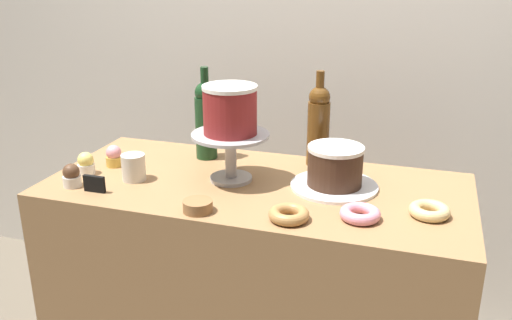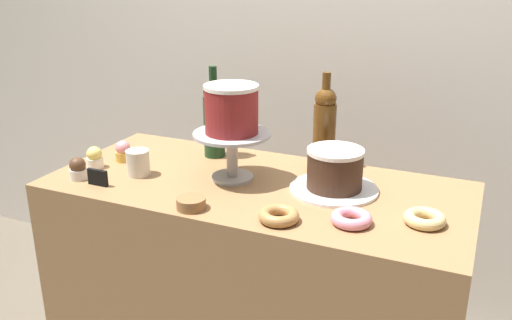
# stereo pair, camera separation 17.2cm
# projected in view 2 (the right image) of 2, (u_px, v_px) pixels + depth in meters

# --- Properties ---
(back_wall) EXTENTS (6.00, 0.05, 2.60)m
(back_wall) POSITION_uv_depth(u_px,v_px,m) (338.00, 31.00, 2.37)
(back_wall) COLOR silver
(back_wall) RESTS_ON ground_plane
(display_counter) EXTENTS (1.33, 0.60, 0.92)m
(display_counter) POSITION_uv_depth(u_px,v_px,m) (256.00, 307.00, 1.90)
(display_counter) COLOR #997047
(display_counter) RESTS_ON ground_plane
(cake_stand_pedestal) EXTENTS (0.25, 0.25, 0.16)m
(cake_stand_pedestal) POSITION_uv_depth(u_px,v_px,m) (232.00, 148.00, 1.75)
(cake_stand_pedestal) COLOR #B2B2B7
(cake_stand_pedestal) RESTS_ON display_counter
(white_layer_cake) EXTENTS (0.17, 0.17, 0.15)m
(white_layer_cake) POSITION_uv_depth(u_px,v_px,m) (231.00, 109.00, 1.70)
(white_layer_cake) COLOR maroon
(white_layer_cake) RESTS_ON cake_stand_pedestal
(silver_serving_platter) EXTENTS (0.27, 0.27, 0.01)m
(silver_serving_platter) POSITION_uv_depth(u_px,v_px,m) (334.00, 189.00, 1.69)
(silver_serving_platter) COLOR white
(silver_serving_platter) RESTS_ON display_counter
(chocolate_round_cake) EXTENTS (0.17, 0.17, 0.12)m
(chocolate_round_cake) POSITION_uv_depth(u_px,v_px,m) (335.00, 169.00, 1.67)
(chocolate_round_cake) COLOR #3D2619
(chocolate_round_cake) RESTS_ON silver_serving_platter
(wine_bottle_amber) EXTENTS (0.08, 0.08, 0.33)m
(wine_bottle_amber) POSITION_uv_depth(u_px,v_px,m) (325.00, 126.00, 1.84)
(wine_bottle_amber) COLOR #5B3814
(wine_bottle_amber) RESTS_ON display_counter
(wine_bottle_green) EXTENTS (0.08, 0.08, 0.33)m
(wine_bottle_green) POSITION_uv_depth(u_px,v_px,m) (214.00, 117.00, 1.95)
(wine_bottle_green) COLOR #193D1E
(wine_bottle_green) RESTS_ON display_counter
(cupcake_strawberry) EXTENTS (0.06, 0.06, 0.07)m
(cupcake_strawberry) POSITION_uv_depth(u_px,v_px,m) (123.00, 151.00, 1.93)
(cupcake_strawberry) COLOR gold
(cupcake_strawberry) RESTS_ON display_counter
(cupcake_chocolate) EXTENTS (0.06, 0.06, 0.07)m
(cupcake_chocolate) POSITION_uv_depth(u_px,v_px,m) (78.00, 169.00, 1.77)
(cupcake_chocolate) COLOR white
(cupcake_chocolate) RESTS_ON display_counter
(cupcake_lemon) EXTENTS (0.06, 0.06, 0.07)m
(cupcake_lemon) POSITION_uv_depth(u_px,v_px,m) (95.00, 158.00, 1.87)
(cupcake_lemon) COLOR white
(cupcake_lemon) RESTS_ON display_counter
(donut_pink) EXTENTS (0.11, 0.11, 0.03)m
(donut_pink) POSITION_uv_depth(u_px,v_px,m) (351.00, 218.00, 1.47)
(donut_pink) COLOR pink
(donut_pink) RESTS_ON display_counter
(donut_maple) EXTENTS (0.11, 0.11, 0.03)m
(donut_maple) POSITION_uv_depth(u_px,v_px,m) (279.00, 216.00, 1.49)
(donut_maple) COLOR #B27F47
(donut_maple) RESTS_ON display_counter
(donut_glazed) EXTENTS (0.11, 0.11, 0.03)m
(donut_glazed) POSITION_uv_depth(u_px,v_px,m) (425.00, 219.00, 1.47)
(donut_glazed) COLOR #E0C17F
(donut_glazed) RESTS_ON display_counter
(cookie_stack) EXTENTS (0.08, 0.08, 0.03)m
(cookie_stack) POSITION_uv_depth(u_px,v_px,m) (191.00, 203.00, 1.57)
(cookie_stack) COLOR olive
(cookie_stack) RESTS_ON display_counter
(price_sign_chalkboard) EXTENTS (0.07, 0.01, 0.05)m
(price_sign_chalkboard) POSITION_uv_depth(u_px,v_px,m) (98.00, 177.00, 1.73)
(price_sign_chalkboard) COLOR black
(price_sign_chalkboard) RESTS_ON display_counter
(coffee_cup_ceramic) EXTENTS (0.08, 0.08, 0.09)m
(coffee_cup_ceramic) POSITION_uv_depth(u_px,v_px,m) (138.00, 163.00, 1.80)
(coffee_cup_ceramic) COLOR silver
(coffee_cup_ceramic) RESTS_ON display_counter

